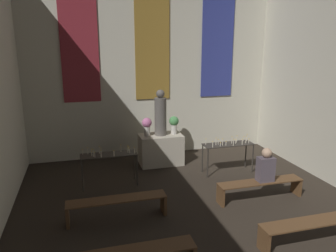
% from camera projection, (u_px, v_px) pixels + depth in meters
% --- Properties ---
extents(wall_back, '(7.68, 0.16, 5.51)m').
position_uv_depth(wall_back, '(152.00, 65.00, 9.85)').
color(wall_back, beige).
rests_on(wall_back, ground_plane).
extents(altar, '(1.22, 0.74, 0.87)m').
position_uv_depth(altar, '(161.00, 149.00, 9.47)').
color(altar, '#BCB29E').
rests_on(altar, ground_plane).
extents(statue, '(0.34, 0.34, 1.30)m').
position_uv_depth(statue, '(160.00, 114.00, 9.22)').
color(statue, '#5B5651').
rests_on(statue, altar).
extents(flower_vase_left, '(0.28, 0.28, 0.52)m').
position_uv_depth(flower_vase_left, '(147.00, 125.00, 9.18)').
color(flower_vase_left, beige).
rests_on(flower_vase_left, altar).
extents(flower_vase_right, '(0.28, 0.28, 0.52)m').
position_uv_depth(flower_vase_right, '(174.00, 123.00, 9.39)').
color(flower_vase_right, beige).
rests_on(flower_vase_right, altar).
extents(candle_rack_left, '(1.36, 0.44, 1.00)m').
position_uv_depth(candle_rack_left, '(109.00, 158.00, 7.94)').
color(candle_rack_left, '#332D28').
rests_on(candle_rack_left, ground_plane).
extents(candle_rack_right, '(1.36, 0.44, 1.01)m').
position_uv_depth(candle_rack_right, '(228.00, 147.00, 8.75)').
color(candle_rack_right, '#332D28').
rests_on(candle_rack_right, ground_plane).
extents(pew_second_right, '(1.97, 0.36, 0.43)m').
position_uv_depth(pew_second_right, '(313.00, 227.00, 5.68)').
color(pew_second_right, brown).
rests_on(pew_second_right, ground_plane).
extents(pew_back_left, '(1.97, 0.36, 0.43)m').
position_uv_depth(pew_back_left, '(117.00, 204.00, 6.49)').
color(pew_back_left, brown).
rests_on(pew_back_left, ground_plane).
extents(pew_back_right, '(1.97, 0.36, 0.43)m').
position_uv_depth(pew_back_right, '(260.00, 186.00, 7.31)').
color(pew_back_right, brown).
rests_on(pew_back_right, ground_plane).
extents(person_seated, '(0.36, 0.24, 0.76)m').
position_uv_depth(person_seated, '(266.00, 166.00, 7.22)').
color(person_seated, '#564C56').
rests_on(person_seated, pew_back_right).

